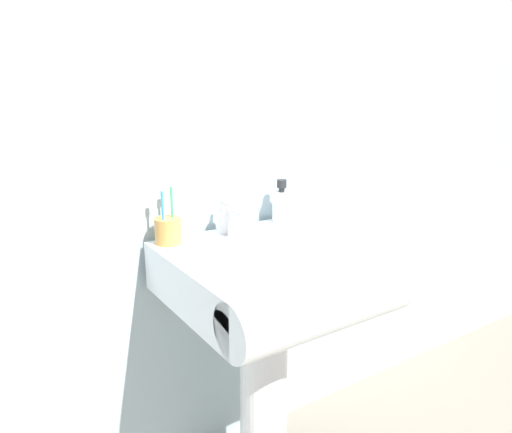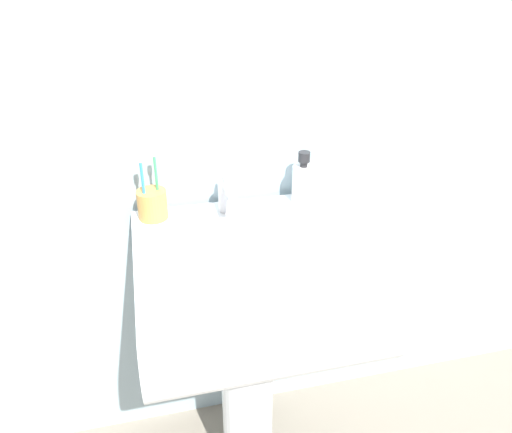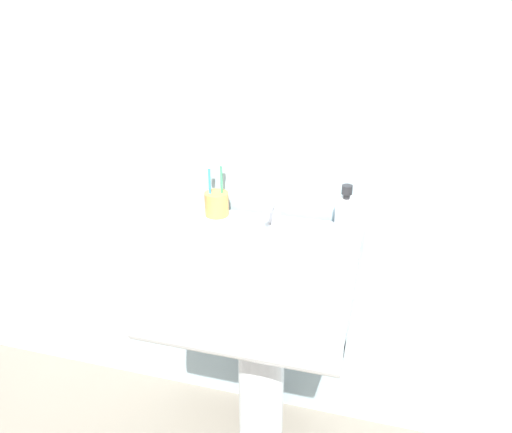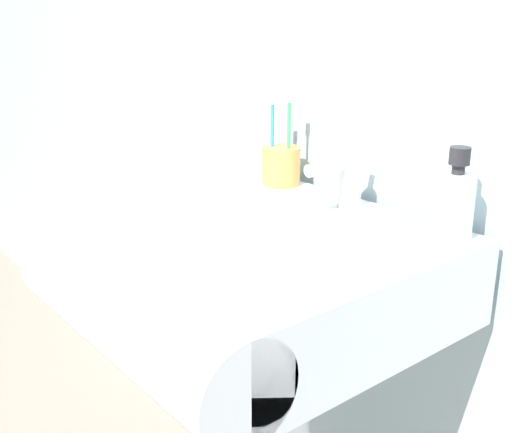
# 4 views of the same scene
# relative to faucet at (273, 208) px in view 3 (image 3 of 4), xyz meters

# --- Properties ---
(wall_back) EXTENTS (5.00, 0.05, 2.40)m
(wall_back) POSITION_rel_faucet_xyz_m (0.01, 0.11, 0.31)
(wall_back) COLOR #9EB7C1
(wall_back) RESTS_ON ground
(sink_pedestal) EXTENTS (0.15, 0.15, 0.69)m
(sink_pedestal) POSITION_rel_faucet_xyz_m (0.01, -0.18, -0.54)
(sink_pedestal) COLOR white
(sink_pedestal) RESTS_ON ground
(sink_basin) EXTENTS (0.52, 0.57, 0.14)m
(sink_basin) POSITION_rel_faucet_xyz_m (0.01, -0.24, -0.13)
(sink_basin) COLOR white
(sink_basin) RESTS_ON sink_pedestal
(faucet) EXTENTS (0.04, 0.13, 0.10)m
(faucet) POSITION_rel_faucet_xyz_m (0.00, 0.00, 0.00)
(faucet) COLOR silver
(faucet) RESTS_ON sink_basin
(toothbrush_cup) EXTENTS (0.08, 0.08, 0.19)m
(toothbrush_cup) POSITION_rel_faucet_xyz_m (-0.19, 0.02, -0.01)
(toothbrush_cup) COLOR #D19347
(toothbrush_cup) RESTS_ON sink_basin
(soap_bottle) EXTENTS (0.06, 0.06, 0.15)m
(soap_bottle) POSITION_rel_faucet_xyz_m (0.22, 0.02, 0.00)
(soap_bottle) COLOR white
(soap_bottle) RESTS_ON sink_basin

